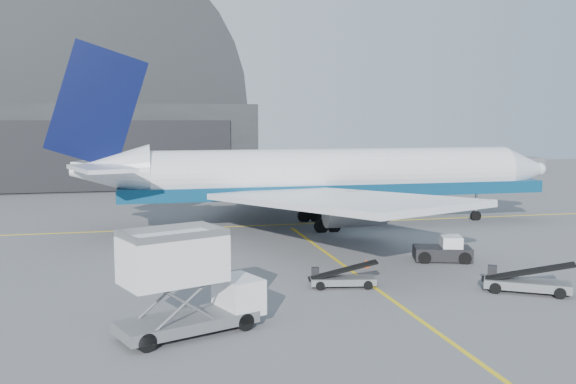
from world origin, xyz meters
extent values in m
plane|color=#565659|center=(0.00, 0.00, 0.00)|extent=(200.00, 200.00, 0.00)
cube|color=yellow|center=(0.00, 20.00, 0.01)|extent=(80.00, 0.25, 0.02)
cube|color=yellow|center=(0.00, -2.00, 0.01)|extent=(0.25, 40.00, 0.02)
cube|color=black|center=(-22.00, 65.00, 6.00)|extent=(50.00, 28.00, 12.00)
cube|color=black|center=(-22.00, 50.90, 5.00)|extent=(42.00, 0.40, 9.50)
cube|color=black|center=(38.00, 72.00, 0.00)|extent=(14.00, 8.00, 4.00)
cube|color=slate|center=(55.00, 68.00, 0.00)|extent=(8.00, 6.00, 2.80)
cylinder|color=white|center=(4.51, 18.29, 4.95)|extent=(34.24, 4.57, 4.57)
cone|color=white|center=(23.73, 18.29, 4.95)|extent=(4.18, 4.57, 4.57)
sphere|color=white|center=(25.63, 18.29, 4.95)|extent=(1.33, 1.33, 1.33)
cone|color=white|center=(-15.93, 18.29, 5.52)|extent=(6.66, 4.57, 4.57)
cube|color=black|center=(22.58, 18.29, 5.52)|extent=(2.47, 2.09, 0.67)
cube|color=navy|center=(4.51, 18.29, 3.47)|extent=(39.95, 4.61, 1.14)
cube|color=white|center=(0.71, 6.88, 3.99)|extent=(17.54, 23.32, 1.39)
cube|color=white|center=(0.71, 29.71, 3.99)|extent=(17.54, 23.32, 1.39)
cube|color=white|center=(-16.41, 14.01, 6.09)|extent=(5.82, 7.96, 0.33)
cube|color=white|center=(-16.41, 22.57, 6.09)|extent=(5.82, 7.96, 0.33)
cube|color=#060C33|center=(-16.89, 18.29, 11.13)|extent=(8.82, 0.48, 10.96)
cylinder|color=gray|center=(3.56, 10.69, 2.47)|extent=(4.95, 2.57, 2.57)
cylinder|color=gray|center=(3.56, 25.90, 2.47)|extent=(4.95, 2.57, 2.57)
cylinder|color=#A5A5AA|center=(18.78, 18.29, 1.33)|extent=(0.27, 0.27, 2.66)
cylinder|color=black|center=(18.78, 18.29, 0.43)|extent=(1.05, 0.33, 1.05)
cylinder|color=black|center=(2.61, 15.25, 0.52)|extent=(1.24, 0.43, 1.24)
cylinder|color=black|center=(2.61, 21.34, 0.52)|extent=(1.24, 0.43, 1.24)
cube|color=slate|center=(-11.49, -9.18, 0.59)|extent=(6.94, 4.78, 0.54)
cube|color=silver|center=(-8.90, -8.15, 1.45)|extent=(2.51, 2.93, 1.72)
cube|color=black|center=(-8.15, -7.85, 1.72)|extent=(0.84, 1.93, 0.97)
cube|color=silver|center=(-12.09, -9.42, 3.65)|extent=(5.18, 4.16, 2.15)
cylinder|color=black|center=(-8.78, -9.31, 0.43)|extent=(0.92, 0.62, 0.86)
cylinder|color=black|center=(-9.61, -7.22, 0.43)|extent=(0.92, 0.62, 0.86)
cylinder|color=black|center=(-13.36, -11.14, 0.43)|extent=(0.92, 0.62, 0.86)
cylinder|color=black|center=(-14.20, -9.05, 0.43)|extent=(0.92, 0.62, 0.86)
cube|color=black|center=(7.27, 2.44, 0.54)|extent=(4.40, 3.22, 0.89)
cube|color=silver|center=(7.83, 2.26, 1.33)|extent=(1.84, 2.10, 0.89)
cylinder|color=black|center=(8.30, 1.09, 0.39)|extent=(0.95, 0.59, 0.89)
cylinder|color=black|center=(8.88, 2.97, 0.39)|extent=(0.95, 0.59, 0.89)
cylinder|color=black|center=(5.66, 1.90, 0.39)|extent=(0.95, 0.59, 0.89)
cylinder|color=black|center=(6.24, 3.78, 0.39)|extent=(0.95, 0.59, 0.89)
cube|color=slate|center=(-1.82, -2.83, 0.40)|extent=(4.06, 1.96, 0.40)
cube|color=black|center=(-1.82, -2.83, 1.02)|extent=(4.23, 1.56, 1.13)
cube|color=black|center=(-3.31, -2.08, 0.84)|extent=(0.49, 0.42, 0.53)
cylinder|color=black|center=(-0.53, -3.68, 0.27)|extent=(0.56, 0.31, 0.53)
cylinder|color=black|center=(-0.33, -2.46, 0.27)|extent=(0.56, 0.31, 0.53)
cylinder|color=black|center=(-3.32, -3.20, 0.27)|extent=(0.56, 0.31, 0.53)
cylinder|color=black|center=(-3.11, -1.98, 0.27)|extent=(0.56, 0.31, 0.53)
cube|color=slate|center=(8.16, -6.44, 0.48)|extent=(4.88, 3.85, 0.48)
cube|color=black|center=(8.16, -6.44, 1.24)|extent=(4.86, 3.56, 1.37)
cube|color=black|center=(6.82, -4.92, 1.02)|extent=(0.68, 0.65, 0.65)
cylinder|color=black|center=(9.23, -7.98, 0.32)|extent=(0.69, 0.57, 0.65)
cylinder|color=black|center=(10.02, -6.70, 0.32)|extent=(0.69, 0.57, 0.65)
cylinder|color=black|center=(6.30, -6.18, 0.32)|extent=(0.69, 0.57, 0.65)
cylinder|color=black|center=(7.09, -4.90, 0.32)|extent=(0.69, 0.57, 0.65)
cube|color=#FF5008|center=(1.31, 1.71, 0.02)|extent=(0.38, 0.38, 0.03)
cone|color=#FF5008|center=(1.31, 1.71, 0.28)|extent=(0.38, 0.38, 0.56)
camera|label=1|loc=(-13.45, -38.50, 10.03)|focal=40.00mm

